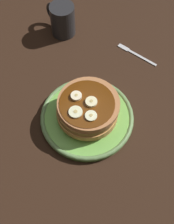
{
  "coord_description": "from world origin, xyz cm",
  "views": [
    {
      "loc": [
        -28.07,
        26.54,
        71.46
      ],
      "look_at": [
        0.0,
        0.0,
        4.01
      ],
      "focal_mm": 50.32,
      "sensor_mm": 36.0,
      "label": 1
    }
  ],
  "objects_px": {
    "fork": "(135,53)",
    "banana_slice_0": "(91,102)",
    "pancake_stack": "(88,110)",
    "banana_slice_1": "(76,96)",
    "plate": "(87,118)",
    "banana_slice_2": "(74,111)",
    "coffee_mug": "(62,19)",
    "banana_slice_3": "(91,116)"
  },
  "relations": [
    {
      "from": "plate",
      "to": "banana_slice_2",
      "type": "bearing_deg",
      "value": 83.41
    },
    {
      "from": "pancake_stack",
      "to": "plate",
      "type": "bearing_deg",
      "value": 80.57
    },
    {
      "from": "coffee_mug",
      "to": "banana_slice_0",
      "type": "bearing_deg",
      "value": 151.89
    },
    {
      "from": "fork",
      "to": "plate",
      "type": "bearing_deg",
      "value": 104.14
    },
    {
      "from": "plate",
      "to": "banana_slice_2",
      "type": "distance_m",
      "value": 0.08
    },
    {
      "from": "plate",
      "to": "pancake_stack",
      "type": "distance_m",
      "value": 0.04
    },
    {
      "from": "plate",
      "to": "pancake_stack",
      "type": "height_order",
      "value": "pancake_stack"
    },
    {
      "from": "banana_slice_3",
      "to": "fork",
      "type": "xyz_separation_m",
      "value": [
        0.1,
        -0.27,
        -0.08
      ]
    },
    {
      "from": "plate",
      "to": "banana_slice_3",
      "type": "xyz_separation_m",
      "value": [
        -0.03,
        0.02,
        0.07
      ]
    },
    {
      "from": "banana_slice_2",
      "to": "coffee_mug",
      "type": "xyz_separation_m",
      "value": [
        0.27,
        -0.2,
        -0.03
      ]
    },
    {
      "from": "pancake_stack",
      "to": "banana_slice_3",
      "type": "bearing_deg",
      "value": 147.61
    },
    {
      "from": "coffee_mug",
      "to": "fork",
      "type": "bearing_deg",
      "value": -156.2
    },
    {
      "from": "pancake_stack",
      "to": "coffee_mug",
      "type": "relative_size",
      "value": 1.45
    },
    {
      "from": "coffee_mug",
      "to": "plate",
      "type": "bearing_deg",
      "value": 150.03
    },
    {
      "from": "banana_slice_2",
      "to": "fork",
      "type": "height_order",
      "value": "banana_slice_2"
    },
    {
      "from": "coffee_mug",
      "to": "fork",
      "type": "height_order",
      "value": "coffee_mug"
    },
    {
      "from": "banana_slice_3",
      "to": "plate",
      "type": "bearing_deg",
      "value": -28.62
    },
    {
      "from": "fork",
      "to": "pancake_stack",
      "type": "bearing_deg",
      "value": 104.37
    },
    {
      "from": "banana_slice_0",
      "to": "coffee_mug",
      "type": "xyz_separation_m",
      "value": [
        0.28,
        -0.15,
        -0.03
      ]
    },
    {
      "from": "pancake_stack",
      "to": "fork",
      "type": "distance_m",
      "value": 0.26
    },
    {
      "from": "pancake_stack",
      "to": "banana_slice_2",
      "type": "relative_size",
      "value": 4.81
    },
    {
      "from": "fork",
      "to": "banana_slice_0",
      "type": "bearing_deg",
      "value": 105.84
    },
    {
      "from": "plate",
      "to": "fork",
      "type": "height_order",
      "value": "plate"
    },
    {
      "from": "banana_slice_1",
      "to": "plate",
      "type": "bearing_deg",
      "value": -168.89
    },
    {
      "from": "banana_slice_3",
      "to": "pancake_stack",
      "type": "bearing_deg",
      "value": -32.39
    },
    {
      "from": "banana_slice_2",
      "to": "fork",
      "type": "relative_size",
      "value": 0.25
    },
    {
      "from": "pancake_stack",
      "to": "banana_slice_1",
      "type": "bearing_deg",
      "value": 15.38
    },
    {
      "from": "plate",
      "to": "banana_slice_2",
      "type": "relative_size",
      "value": 7.3
    },
    {
      "from": "plate",
      "to": "coffee_mug",
      "type": "bearing_deg",
      "value": -29.97
    },
    {
      "from": "plate",
      "to": "banana_slice_0",
      "type": "distance_m",
      "value": 0.07
    },
    {
      "from": "plate",
      "to": "banana_slice_0",
      "type": "xyz_separation_m",
      "value": [
        -0.01,
        -0.01,
        0.07
      ]
    },
    {
      "from": "banana_slice_0",
      "to": "pancake_stack",
      "type": "bearing_deg",
      "value": 50.32
    },
    {
      "from": "plate",
      "to": "coffee_mug",
      "type": "height_order",
      "value": "coffee_mug"
    },
    {
      "from": "pancake_stack",
      "to": "banana_slice_0",
      "type": "bearing_deg",
      "value": -129.68
    },
    {
      "from": "banana_slice_2",
      "to": "coffee_mug",
      "type": "height_order",
      "value": "coffee_mug"
    },
    {
      "from": "pancake_stack",
      "to": "banana_slice_3",
      "type": "distance_m",
      "value": 0.05
    },
    {
      "from": "pancake_stack",
      "to": "fork",
      "type": "relative_size",
      "value": 1.21
    },
    {
      "from": "banana_slice_1",
      "to": "coffee_mug",
      "type": "distance_m",
      "value": 0.3
    },
    {
      "from": "banana_slice_0",
      "to": "fork",
      "type": "xyz_separation_m",
      "value": [
        0.07,
        -0.24,
        -0.08
      ]
    },
    {
      "from": "pancake_stack",
      "to": "coffee_mug",
      "type": "xyz_separation_m",
      "value": [
        0.28,
        -0.16,
        0.0
      ]
    },
    {
      "from": "plate",
      "to": "fork",
      "type": "xyz_separation_m",
      "value": [
        0.06,
        -0.25,
        -0.01
      ]
    },
    {
      "from": "banana_slice_1",
      "to": "fork",
      "type": "xyz_separation_m",
      "value": [
        0.03,
        -0.26,
        -0.08
      ]
    }
  ]
}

